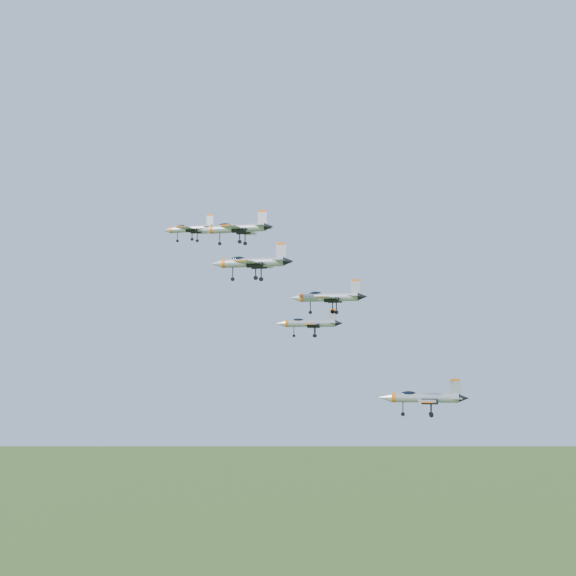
# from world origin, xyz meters

# --- Properties ---
(jet_lead) EXTENTS (11.51, 9.64, 3.08)m
(jet_lead) POSITION_xyz_m (-12.95, 10.23, 148.01)
(jet_lead) COLOR #999DA4
(jet_left_high) EXTENTS (12.92, 10.77, 3.45)m
(jet_left_high) POSITION_xyz_m (-0.14, -4.86, 145.58)
(jet_left_high) COLOR #999DA4
(jet_right_high) EXTENTS (12.53, 10.42, 3.35)m
(jet_right_high) POSITION_xyz_m (6.34, -20.76, 138.27)
(jet_right_high) COLOR #999DA4
(jet_left_low) EXTENTS (11.53, 9.55, 3.08)m
(jet_left_low) POSITION_xyz_m (10.30, 4.32, 130.32)
(jet_left_low) COLOR #999DA4
(jet_right_low) EXTENTS (12.16, 10.14, 3.25)m
(jet_right_low) POSITION_xyz_m (15.83, -11.35, 133.80)
(jet_right_low) COLOR #999DA4
(jet_trail) EXTENTS (13.77, 11.36, 3.68)m
(jet_trail) POSITION_xyz_m (29.55, -4.67, 118.58)
(jet_trail) COLOR #999DA4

